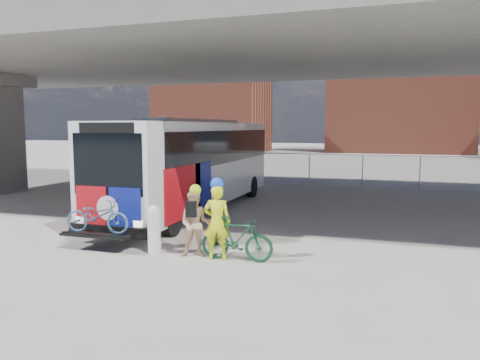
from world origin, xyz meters
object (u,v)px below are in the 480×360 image
at_px(bollard, 154,227).
at_px(cyclist_hivis, 217,220).
at_px(cyclist_tan, 196,223).
at_px(bike_parked, 237,239).
at_px(bus, 194,159).

relative_size(bollard, cyclist_hivis, 0.62).
distance_m(bollard, cyclist_hivis, 1.84).
height_order(cyclist_hivis, cyclist_tan, cyclist_hivis).
xyz_separation_m(cyclist_hivis, bike_parked, (0.53, -0.00, -0.45)).
bearing_deg(cyclist_tan, bike_parked, -15.30).
height_order(bollard, cyclist_tan, cyclist_tan).
bearing_deg(bike_parked, cyclist_tan, 88.46).
height_order(bus, bike_parked, bus).
bearing_deg(cyclist_tan, bollard, 164.37).
relative_size(bus, bollard, 9.87).
xyz_separation_m(bus, cyclist_hivis, (3.41, -6.31, -1.09)).
height_order(cyclist_hivis, bike_parked, cyclist_hivis).
xyz_separation_m(bus, bike_parked, (3.95, -6.31, -1.54)).
distance_m(cyclist_tan, bike_parked, 1.18).
bearing_deg(bollard, cyclist_tan, -0.16).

